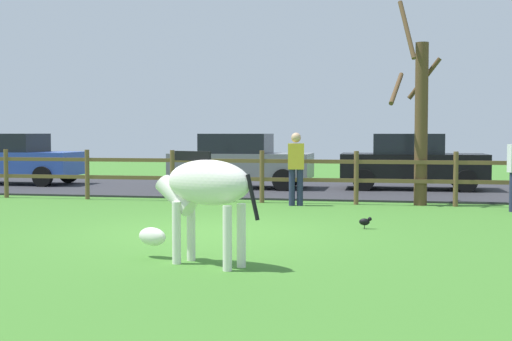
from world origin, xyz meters
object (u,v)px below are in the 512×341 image
visitor_left_of_tree (296,165)px  parked_car_grey (240,160)px  parked_car_black (412,161)px  crow_on_grass (365,222)px  zebra (203,191)px  parked_car_blue (14,158)px  bare_tree (420,117)px

visitor_left_of_tree → parked_car_grey: bearing=117.9°
parked_car_black → visitor_left_of_tree: 5.31m
crow_on_grass → parked_car_black: 8.28m
zebra → parked_car_blue: bearing=128.8°
crow_on_grass → parked_car_black: (0.92, 8.20, 0.72)m
bare_tree → zebra: (-2.84, -7.96, -1.07)m
parked_car_black → visitor_left_of_tree: visitor_left_of_tree is taller
visitor_left_of_tree → parked_car_black: bearing=60.4°
parked_car_black → visitor_left_of_tree: (-2.63, -4.62, 0.06)m
bare_tree → crow_on_grass: bare_tree is taller
zebra → parked_car_blue: (-9.26, 11.54, -0.08)m
bare_tree → parked_car_black: bearing=91.3°
bare_tree → zebra: bearing=-109.6°
bare_tree → parked_car_blue: (-12.10, 3.58, -1.15)m
parked_car_black → visitor_left_of_tree: size_ratio=2.47×
zebra → crow_on_grass: (1.83, 3.71, -0.80)m
parked_car_blue → parked_car_grey: size_ratio=1.00×
zebra → parked_car_blue: size_ratio=0.45×
visitor_left_of_tree → crow_on_grass: bearing=-64.6°
bare_tree → crow_on_grass: 4.75m
crow_on_grass → parked_car_blue: (-11.09, 7.83, 0.72)m
zebra → parked_car_black: (2.75, 11.91, -0.08)m
zebra → crow_on_grass: size_ratio=8.46×
parked_car_blue → parked_car_black: bearing=1.8°
parked_car_black → parked_car_grey: bearing=-174.7°
crow_on_grass → parked_car_black: size_ratio=0.05×
bare_tree → parked_car_grey: 6.15m
bare_tree → parked_car_black: bare_tree is taller
zebra → parked_car_grey: 11.66m
parked_car_grey → parked_car_blue: bearing=179.4°
visitor_left_of_tree → zebra: bearing=-91.0°
crow_on_grass → zebra: bearing=-116.2°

